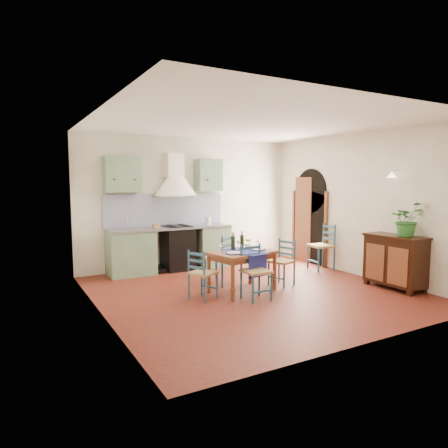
% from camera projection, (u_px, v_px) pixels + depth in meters
% --- Properties ---
extents(floor, '(5.00, 5.00, 0.00)m').
position_uv_depth(floor, '(252.00, 291.00, 6.79)').
color(floor, '#47180F').
rests_on(floor, ground).
extents(back_wall, '(5.00, 0.96, 2.80)m').
position_uv_depth(back_wall, '(175.00, 220.00, 8.44)').
color(back_wall, white).
rests_on(back_wall, ground).
extents(right_wall, '(0.26, 5.00, 2.80)m').
position_uv_depth(right_wall, '(348.00, 207.00, 8.10)').
color(right_wall, white).
rests_on(right_wall, ground).
extents(left_wall, '(0.04, 5.00, 2.80)m').
position_uv_depth(left_wall, '(99.00, 215.00, 5.43)').
color(left_wall, white).
rests_on(left_wall, ground).
extents(ceiling, '(5.00, 5.00, 0.01)m').
position_uv_depth(ceiling, '(253.00, 123.00, 6.49)').
color(ceiling, silver).
rests_on(ceiling, back_wall).
extents(dining_table, '(1.20, 0.94, 1.01)m').
position_uv_depth(dining_table, '(243.00, 256.00, 6.70)').
color(dining_table, brown).
rests_on(dining_table, ground).
extents(chair_near, '(0.41, 0.41, 0.86)m').
position_uv_depth(chair_near, '(255.00, 271.00, 6.28)').
color(chair_near, navy).
rests_on(chair_near, ground).
extents(chair_far, '(0.57, 0.57, 0.91)m').
position_uv_depth(chair_far, '(221.00, 259.00, 7.21)').
color(chair_far, navy).
rests_on(chair_far, ground).
extents(chair_left, '(0.49, 0.49, 0.79)m').
position_uv_depth(chair_left, '(202.00, 274.00, 6.28)').
color(chair_left, navy).
rests_on(chair_left, ground).
extents(chair_right, '(0.49, 0.49, 0.82)m').
position_uv_depth(chair_right, '(283.00, 262.00, 7.17)').
color(chair_right, navy).
rests_on(chair_right, ground).
extents(chair_spare, '(0.51, 0.51, 0.97)m').
position_uv_depth(chair_spare, '(323.00, 246.00, 8.43)').
color(chair_spare, navy).
rests_on(chair_spare, ground).
extents(sideboard, '(0.50, 1.05, 0.94)m').
position_uv_depth(sideboard, '(395.00, 260.00, 6.91)').
color(sideboard, black).
rests_on(sideboard, ground).
extents(potted_plant, '(0.54, 0.48, 0.58)m').
position_uv_depth(potted_plant, '(407.00, 219.00, 6.69)').
color(potted_plant, '#286B2A').
rests_on(potted_plant, sideboard).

